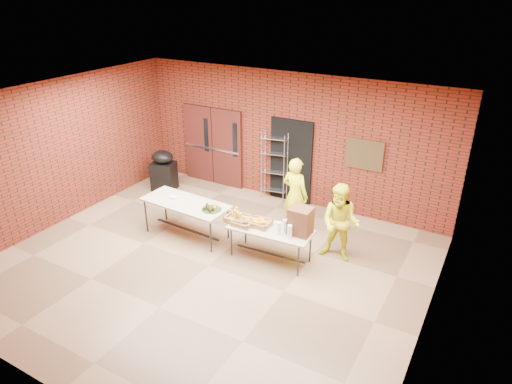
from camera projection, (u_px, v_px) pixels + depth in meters
room at (204, 192)px, 8.26m from camera, size 8.08×7.08×3.28m
double_doors at (213, 146)px, 12.18m from camera, size 1.78×0.12×2.10m
dark_doorway at (291, 161)px, 11.17m from camera, size 1.10×0.06×2.10m
bronze_plaque at (364, 155)px, 10.15m from camera, size 0.85×0.04×0.70m
wire_rack at (274, 167)px, 11.31m from camera, size 0.67×0.33×1.76m
table_left at (185, 205)px, 9.71m from camera, size 1.97×0.91×0.80m
table_right at (271, 231)px, 8.90m from camera, size 1.69×0.78×0.68m
basket_bananas at (238, 218)px, 9.12m from camera, size 0.47×0.37×0.15m
basket_oranges at (259, 223)px, 8.97m from camera, size 0.44×0.34×0.14m
basket_apples at (243, 223)px, 8.98m from camera, size 0.40×0.31×0.12m
muffin_tray at (211, 208)px, 9.35m from camera, size 0.41×0.41×0.10m
napkin_box at (173, 197)px, 9.83m from camera, size 0.17×0.11×0.06m
coffee_dispenser at (301, 221)px, 8.59m from camera, size 0.41×0.37×0.54m
cup_stack_front at (279, 228)px, 8.63m from camera, size 0.09×0.09×0.26m
cup_stack_mid at (290, 232)px, 8.51m from camera, size 0.09×0.09×0.27m
cup_stack_back at (285, 226)px, 8.70m from camera, size 0.09×0.09×0.27m
covered_grill at (164, 170)px, 11.97m from camera, size 0.71×0.64×1.08m
volunteer_woman at (295, 195)px, 9.87m from camera, size 0.68×0.50×1.70m
volunteer_man at (340, 223)px, 8.84m from camera, size 0.79×0.62×1.60m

